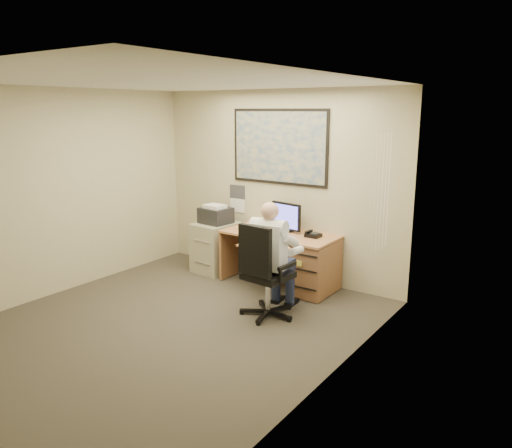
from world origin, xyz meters
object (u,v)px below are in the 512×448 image
Objects in this scene: office_chair at (266,290)px; person at (270,259)px; desk at (301,258)px; filing_cabinet at (216,243)px.

person is at bearing 98.15° from office_chair.
desk reaches higher than office_chair.
filing_cabinet is at bearing 144.83° from person.
person reaches higher than office_chair.
office_chair is at bearing -91.35° from person.
filing_cabinet is 1.89m from office_chair.
desk is at bearing 101.85° from office_chair.
desk is 1.01m from person.
desk is 1.16× the size of person.
desk is at bearing 92.67° from person.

